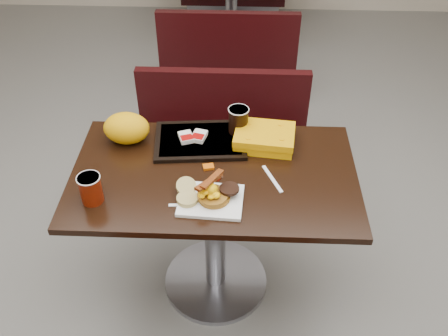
{
  "coord_description": "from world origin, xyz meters",
  "views": [
    {
      "loc": [
        0.11,
        -1.58,
        2.13
      ],
      "look_at": [
        0.04,
        -0.05,
        0.82
      ],
      "focal_mm": 40.13,
      "sensor_mm": 36.0,
      "label": 1
    }
  ],
  "objects_px": {
    "coffee_cup_far": "(238,120)",
    "paper_bag": "(127,128)",
    "coffee_cup_near": "(91,189)",
    "clamshell": "(264,138)",
    "hashbrown_sleeve_right": "(199,136)",
    "pancake_stack": "(214,196)",
    "table_near": "(215,233)",
    "knife": "(272,179)",
    "platter": "(211,200)",
    "tray": "(200,140)",
    "bench_near_n": "(222,144)",
    "fork": "(182,205)",
    "bench_far_s": "(229,48)",
    "hashbrown_sleeve_left": "(186,137)",
    "table_far": "(231,8)"
  },
  "relations": [
    {
      "from": "coffee_cup_near",
      "to": "clamshell",
      "type": "distance_m",
      "value": 0.78
    },
    {
      "from": "bench_far_s",
      "to": "coffee_cup_near",
      "type": "relative_size",
      "value": 8.3
    },
    {
      "from": "platter",
      "to": "tray",
      "type": "relative_size",
      "value": 0.62
    },
    {
      "from": "platter",
      "to": "knife",
      "type": "bearing_deg",
      "value": 33.79
    },
    {
      "from": "tray",
      "to": "bench_far_s",
      "type": "bearing_deg",
      "value": 82.48
    },
    {
      "from": "table_near",
      "to": "coffee_cup_near",
      "type": "relative_size",
      "value": 9.96
    },
    {
      "from": "fork",
      "to": "knife",
      "type": "distance_m",
      "value": 0.4
    },
    {
      "from": "fork",
      "to": "platter",
      "type": "bearing_deg",
      "value": 8.24
    },
    {
      "from": "table_near",
      "to": "coffee_cup_near",
      "type": "xyz_separation_m",
      "value": [
        -0.47,
        -0.19,
        0.44
      ]
    },
    {
      "from": "table_near",
      "to": "bench_far_s",
      "type": "height_order",
      "value": "table_near"
    },
    {
      "from": "coffee_cup_far",
      "to": "pancake_stack",
      "type": "bearing_deg",
      "value": -100.92
    },
    {
      "from": "table_far",
      "to": "platter",
      "type": "distance_m",
      "value": 2.8
    },
    {
      "from": "bench_near_n",
      "to": "pancake_stack",
      "type": "xyz_separation_m",
      "value": [
        0.01,
        -0.87,
        0.42
      ]
    },
    {
      "from": "tray",
      "to": "coffee_cup_near",
      "type": "bearing_deg",
      "value": -140.13
    },
    {
      "from": "tray",
      "to": "hashbrown_sleeve_right",
      "type": "distance_m",
      "value": 0.02
    },
    {
      "from": "pancake_stack",
      "to": "table_near",
      "type": "bearing_deg",
      "value": 93.51
    },
    {
      "from": "knife",
      "to": "platter",
      "type": "bearing_deg",
      "value": -83.05
    },
    {
      "from": "coffee_cup_far",
      "to": "paper_bag",
      "type": "xyz_separation_m",
      "value": [
        -0.5,
        -0.07,
        -0.01
      ]
    },
    {
      "from": "platter",
      "to": "knife",
      "type": "distance_m",
      "value": 0.28
    },
    {
      "from": "fork",
      "to": "paper_bag",
      "type": "distance_m",
      "value": 0.5
    },
    {
      "from": "pancake_stack",
      "to": "hashbrown_sleeve_right",
      "type": "xyz_separation_m",
      "value": [
        -0.09,
        0.38,
        0.0
      ]
    },
    {
      "from": "bench_near_n",
      "to": "knife",
      "type": "distance_m",
      "value": 0.87
    },
    {
      "from": "tray",
      "to": "coffee_cup_far",
      "type": "xyz_separation_m",
      "value": [
        0.17,
        0.06,
        0.07
      ]
    },
    {
      "from": "table_near",
      "to": "bench_far_s",
      "type": "relative_size",
      "value": 1.2
    },
    {
      "from": "platter",
      "to": "hashbrown_sleeve_left",
      "type": "distance_m",
      "value": 0.4
    },
    {
      "from": "hashbrown_sleeve_right",
      "to": "table_far",
      "type": "bearing_deg",
      "value": 103.2
    },
    {
      "from": "tray",
      "to": "hashbrown_sleeve_left",
      "type": "bearing_deg",
      "value": 179.13
    },
    {
      "from": "table_near",
      "to": "tray",
      "type": "height_order",
      "value": "tray"
    },
    {
      "from": "table_near",
      "to": "paper_bag",
      "type": "bearing_deg",
      "value": 153.15
    },
    {
      "from": "tray",
      "to": "clamshell",
      "type": "distance_m",
      "value": 0.29
    },
    {
      "from": "coffee_cup_far",
      "to": "clamshell",
      "type": "distance_m",
      "value": 0.14
    },
    {
      "from": "coffee_cup_near",
      "to": "paper_bag",
      "type": "height_order",
      "value": "paper_bag"
    },
    {
      "from": "coffee_cup_near",
      "to": "tray",
      "type": "height_order",
      "value": "coffee_cup_near"
    },
    {
      "from": "platter",
      "to": "fork",
      "type": "xyz_separation_m",
      "value": [
        -0.11,
        -0.02,
        -0.01
      ]
    },
    {
      "from": "bench_near_n",
      "to": "tray",
      "type": "distance_m",
      "value": 0.64
    },
    {
      "from": "coffee_cup_near",
      "to": "tray",
      "type": "distance_m",
      "value": 0.56
    },
    {
      "from": "platter",
      "to": "hashbrown_sleeve_left",
      "type": "height_order",
      "value": "hashbrown_sleeve_left"
    },
    {
      "from": "bench_near_n",
      "to": "clamshell",
      "type": "xyz_separation_m",
      "value": [
        0.21,
        -0.5,
        0.43
      ]
    },
    {
      "from": "hashbrown_sleeve_left",
      "to": "paper_bag",
      "type": "distance_m",
      "value": 0.27
    },
    {
      "from": "knife",
      "to": "hashbrown_sleeve_right",
      "type": "xyz_separation_m",
      "value": [
        -0.32,
        0.24,
        0.03
      ]
    },
    {
      "from": "table_far",
      "to": "fork",
      "type": "distance_m",
      "value": 2.83
    },
    {
      "from": "knife",
      "to": "coffee_cup_far",
      "type": "height_order",
      "value": "coffee_cup_far"
    },
    {
      "from": "platter",
      "to": "clamshell",
      "type": "height_order",
      "value": "clamshell"
    },
    {
      "from": "hashbrown_sleeve_right",
      "to": "clamshell",
      "type": "distance_m",
      "value": 0.29
    },
    {
      "from": "tray",
      "to": "clamshell",
      "type": "height_order",
      "value": "clamshell"
    },
    {
      "from": "pancake_stack",
      "to": "hashbrown_sleeve_right",
      "type": "bearing_deg",
      "value": 103.1
    },
    {
      "from": "fork",
      "to": "hashbrown_sleeve_right",
      "type": "distance_m",
      "value": 0.42
    },
    {
      "from": "bench_far_s",
      "to": "knife",
      "type": "xyz_separation_m",
      "value": [
        0.24,
        -1.93,
        0.39
      ]
    },
    {
      "from": "coffee_cup_near",
      "to": "coffee_cup_far",
      "type": "relative_size",
      "value": 1.0
    },
    {
      "from": "clamshell",
      "to": "bench_far_s",
      "type": "bearing_deg",
      "value": 103.89
    }
  ]
}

